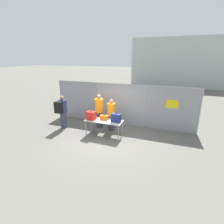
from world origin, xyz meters
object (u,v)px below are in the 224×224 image
object	(u,v)px
suitcase_orange	(104,117)
security_worker_far	(99,111)
inspection_table	(104,122)
suitcase_red	(91,116)
suitcase_navy	(116,118)
security_worker_near	(111,115)
utility_trailer	(161,110)
traveler_hooded	(62,111)

from	to	relation	value
suitcase_orange	security_worker_far	distance (m)	1.00
inspection_table	suitcase_red	bearing A→B (deg)	-173.88
inspection_table	suitcase_navy	world-z (taller)	suitcase_navy
security_worker_near	inspection_table	bearing A→B (deg)	99.21
suitcase_navy	utility_trailer	distance (m)	4.23
inspection_table	suitcase_red	distance (m)	0.69
inspection_table	security_worker_far	world-z (taller)	security_worker_far
suitcase_navy	suitcase_red	bearing A→B (deg)	-176.60
security_worker_far	security_worker_near	bearing A→B (deg)	151.01
suitcase_red	security_worker_near	distance (m)	1.11
utility_trailer	suitcase_navy	bearing A→B (deg)	-113.54
suitcase_orange	utility_trailer	world-z (taller)	suitcase_orange
suitcase_orange	traveler_hooded	world-z (taller)	traveler_hooded
suitcase_navy	utility_trailer	size ratio (longest dim) A/B	0.11
security_worker_far	suitcase_orange	bearing A→B (deg)	108.38
inspection_table	suitcase_navy	xyz separation A→B (m)	(0.60, 0.01, 0.26)
suitcase_red	suitcase_navy	distance (m)	1.24
suitcase_navy	security_worker_near	distance (m)	0.93
traveler_hooded	security_worker_near	xyz separation A→B (m)	(2.53, 0.64, -0.11)
security_worker_near	security_worker_far	distance (m)	0.75
inspection_table	security_worker_far	bearing A→B (deg)	126.57
suitcase_red	security_worker_far	bearing A→B (deg)	90.99
security_worker_near	security_worker_far	xyz separation A→B (m)	(-0.74, 0.11, 0.09)
traveler_hooded	security_worker_far	world-z (taller)	security_worker_far
traveler_hooded	utility_trailer	xyz separation A→B (m)	(4.72, 3.72, -0.53)
inspection_table	utility_trailer	distance (m)	4.49
suitcase_orange	security_worker_near	world-z (taller)	security_worker_near
inspection_table	security_worker_far	xyz separation A→B (m)	(-0.66, 0.88, 0.22)
suitcase_red	security_worker_far	distance (m)	0.95
suitcase_orange	utility_trailer	size ratio (longest dim) A/B	0.09
inspection_table	security_worker_far	distance (m)	1.12
suitcase_red	suitcase_orange	size ratio (longest dim) A/B	1.16
suitcase_red	suitcase_orange	distance (m)	0.63
inspection_table	suitcase_orange	world-z (taller)	suitcase_orange
suitcase_red	traveler_hooded	world-z (taller)	traveler_hooded
security_worker_near	security_worker_far	bearing A→B (deg)	6.65
security_worker_near	utility_trailer	xyz separation A→B (m)	(2.19, 3.09, -0.42)
suitcase_navy	utility_trailer	xyz separation A→B (m)	(1.68, 3.85, -0.55)
inspection_table	security_worker_far	size ratio (longest dim) A/B	0.98
inspection_table	security_worker_near	bearing A→B (deg)	83.75
security_worker_far	utility_trailer	bearing A→B (deg)	-154.82
suitcase_red	utility_trailer	world-z (taller)	suitcase_red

